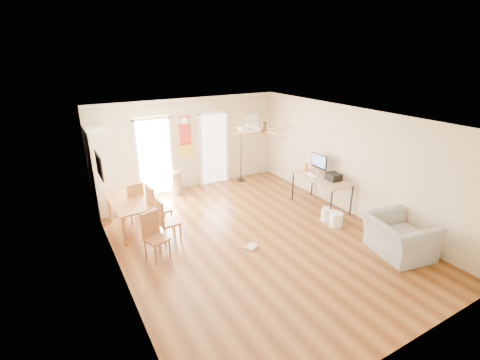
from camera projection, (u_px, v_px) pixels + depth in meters
floor at (254, 238)px, 7.48m from camera, size 7.00×7.00×0.00m
ceiling at (256, 119)px, 6.56m from camera, size 5.50×7.00×0.00m
wall_back at (190, 144)px, 9.86m from camera, size 5.50×0.04×2.60m
wall_front at (408, 272)px, 4.18m from camera, size 5.50×0.04×2.60m
wall_left at (115, 212)px, 5.74m from camera, size 0.04×7.00×2.60m
wall_right at (351, 162)px, 8.30m from camera, size 0.04×7.00×2.60m
crown_molding at (256, 121)px, 6.57m from camera, size 5.50×7.00×0.08m
kitchen_doorway at (154, 158)px, 9.45m from camera, size 0.90×0.10×2.10m
bathroom_doorway at (214, 149)px, 10.28m from camera, size 0.80×0.10×2.10m
wall_decal at (185, 136)px, 9.70m from camera, size 0.46×0.03×1.10m
ac_grille at (251, 123)px, 10.65m from camera, size 0.50×0.04×0.60m
framed_poster at (99, 166)px, 6.75m from camera, size 0.04×0.66×0.48m
ceiling_fan at (264, 130)px, 6.38m from camera, size 1.24×1.24×0.20m
bookshelf at (101, 171)px, 8.41m from camera, size 0.60×1.01×2.11m
dining_table at (132, 215)px, 7.76m from camera, size 0.90×1.43×0.69m
dining_chair_right_a at (160, 207)px, 7.71m from camera, size 0.47×0.47×1.06m
dining_chair_right_b at (169, 220)px, 7.22m from camera, size 0.42×0.42×0.97m
dining_chair_near at (156, 237)px, 6.60m from camera, size 0.49×0.49×0.94m
dining_chair_far at (133, 201)px, 8.10m from camera, size 0.48×0.48×0.97m
trash_can at (176, 183)px, 9.65m from camera, size 0.34×0.34×0.65m
torchiere_lamp at (241, 155)px, 10.45m from camera, size 0.37×0.37×1.69m
computer_desk at (321, 193)px, 8.82m from camera, size 0.76×1.51×0.81m
imac at (319, 164)px, 8.91m from camera, size 0.08×0.55×0.51m
keyboard at (311, 175)px, 8.83m from camera, size 0.21×0.44×0.02m
printer at (334, 177)px, 8.49m from camera, size 0.33×0.37×0.18m
orange_bottle at (306, 167)px, 9.11m from camera, size 0.09×0.09×0.23m
wastebasket_a at (327, 215)px, 8.19m from camera, size 0.28×0.28×0.32m
wastebasket_b at (336, 219)px, 7.94m from camera, size 0.29×0.29×0.33m
floor_cloth at (251, 247)px, 7.11m from camera, size 0.32×0.30×0.04m
armchair at (399, 237)px, 6.78m from camera, size 1.24×1.36×0.77m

